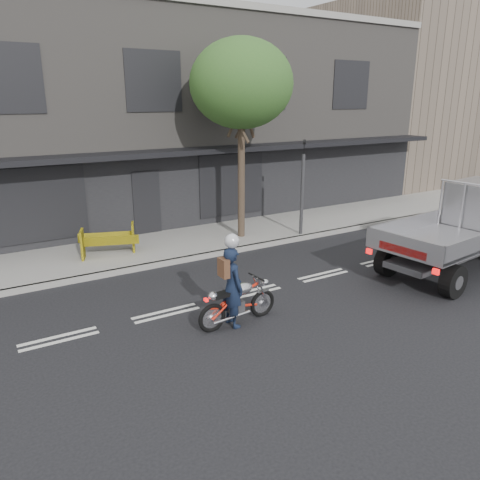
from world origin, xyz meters
name	(u,v)px	position (x,y,z in m)	size (l,w,h in m)	color
ground	(252,292)	(0.00, 0.00, 0.00)	(80.00, 80.00, 0.00)	black
sidewalk	(179,244)	(0.00, 4.70, 0.07)	(32.00, 3.20, 0.15)	gray
kerb	(199,257)	(0.00, 3.10, 0.07)	(32.00, 0.20, 0.15)	gray
building_main	(114,119)	(0.00, 11.30, 4.00)	(26.00, 10.00, 8.00)	slate
building_neighbour	(423,96)	(20.00, 11.30, 5.00)	(14.00, 10.00, 10.00)	brown
street_tree	(241,84)	(2.20, 4.20, 5.28)	(3.40, 3.40, 6.74)	#382B21
traffic_light_pole	(302,193)	(4.20, 3.35, 1.65)	(0.12, 0.12, 3.50)	#2D2D30
motorcycle	(238,301)	(-1.20, -1.30, 0.53)	(2.01, 0.58, 1.03)	black
rider	(232,287)	(-1.35, -1.30, 0.90)	(0.66, 0.43, 1.81)	#111B31
construction_barrier	(111,242)	(-2.41, 4.31, 0.63)	(1.70, 0.68, 0.95)	yellow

